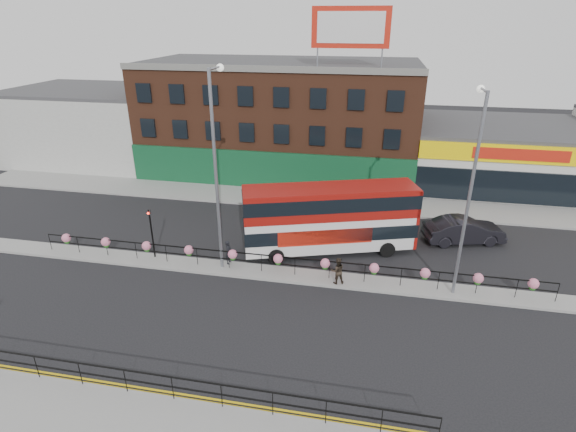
% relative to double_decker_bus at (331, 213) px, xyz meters
% --- Properties ---
extents(ground, '(120.00, 120.00, 0.00)m').
position_rel_double_decker_bus_xyz_m(ground, '(-2.60, -3.59, -2.69)').
color(ground, black).
rests_on(ground, ground).
extents(north_pavement, '(60.00, 4.00, 0.15)m').
position_rel_double_decker_bus_xyz_m(north_pavement, '(-2.60, 8.41, -2.62)').
color(north_pavement, gray).
rests_on(north_pavement, ground).
extents(median, '(60.00, 1.60, 0.15)m').
position_rel_double_decker_bus_xyz_m(median, '(-2.60, -3.59, -2.62)').
color(median, gray).
rests_on(median, ground).
extents(yellow_line_inner, '(60.00, 0.10, 0.01)m').
position_rel_double_decker_bus_xyz_m(yellow_line_inner, '(-2.60, -13.29, -2.69)').
color(yellow_line_inner, gold).
rests_on(yellow_line_inner, ground).
extents(yellow_line_outer, '(60.00, 0.10, 0.01)m').
position_rel_double_decker_bus_xyz_m(yellow_line_outer, '(-2.60, -13.47, -2.69)').
color(yellow_line_outer, gold).
rests_on(yellow_line_outer, ground).
extents(brick_building, '(25.00, 12.21, 10.30)m').
position_rel_double_decker_bus_xyz_m(brick_building, '(-6.60, 16.37, 2.43)').
color(brick_building, brown).
rests_on(brick_building, ground).
extents(supermarket, '(15.00, 12.25, 5.30)m').
position_rel_double_decker_bus_xyz_m(supermarket, '(13.40, 16.31, -0.05)').
color(supermarket, silver).
rests_on(supermarket, ground).
extents(warehouse_west, '(15.50, 12.00, 7.30)m').
position_rel_double_decker_bus_xyz_m(warehouse_west, '(-26.85, 16.41, 0.96)').
color(warehouse_west, '#B0B1AC').
rests_on(warehouse_west, ground).
extents(billboard, '(6.00, 0.29, 4.40)m').
position_rel_double_decker_bus_xyz_m(billboard, '(-0.10, 11.40, 10.49)').
color(billboard, red).
rests_on(billboard, brick_building).
extents(median_railing, '(30.04, 0.56, 1.23)m').
position_rel_double_decker_bus_xyz_m(median_railing, '(-2.60, -3.59, -1.65)').
color(median_railing, black).
rests_on(median_railing, median).
extents(south_railing, '(20.04, 0.05, 1.12)m').
position_rel_double_decker_bus_xyz_m(south_railing, '(-4.60, -13.69, -1.73)').
color(south_railing, black).
rests_on(south_railing, south_pavement).
extents(double_decker_bus, '(11.10, 5.83, 4.39)m').
position_rel_double_decker_bus_xyz_m(double_decker_bus, '(0.00, 0.00, 0.00)').
color(double_decker_bus, silver).
rests_on(double_decker_bus, ground).
extents(car, '(4.46, 6.15, 1.72)m').
position_rel_double_decker_bus_xyz_m(car, '(8.70, 2.99, -1.83)').
color(car, black).
rests_on(car, ground).
extents(pedestrian_a, '(0.55, 0.36, 1.52)m').
position_rel_double_decker_bus_xyz_m(pedestrian_a, '(-5.79, -3.04, -1.78)').
color(pedestrian_a, black).
rests_on(pedestrian_a, median).
extents(pedestrian_b, '(1.12, 1.04, 1.58)m').
position_rel_double_decker_bus_xyz_m(pedestrian_b, '(0.89, -4.01, -1.76)').
color(pedestrian_b, '#2D241B').
rests_on(pedestrian_b, median).
extents(lamp_column_west, '(0.41, 2.02, 11.49)m').
position_rel_double_decker_bus_xyz_m(lamp_column_west, '(-6.07, -3.23, 4.26)').
color(lamp_column_west, gray).
rests_on(lamp_column_west, median).
extents(lamp_column_east, '(0.39, 1.89, 10.78)m').
position_rel_double_decker_bus_xyz_m(lamp_column_east, '(7.20, -3.46, 3.84)').
color(lamp_column_east, gray).
rests_on(lamp_column_east, median).
extents(traffic_light_median, '(0.15, 0.28, 3.65)m').
position_rel_double_decker_bus_xyz_m(traffic_light_median, '(-10.60, -3.19, -0.23)').
color(traffic_light_median, black).
rests_on(traffic_light_median, median).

